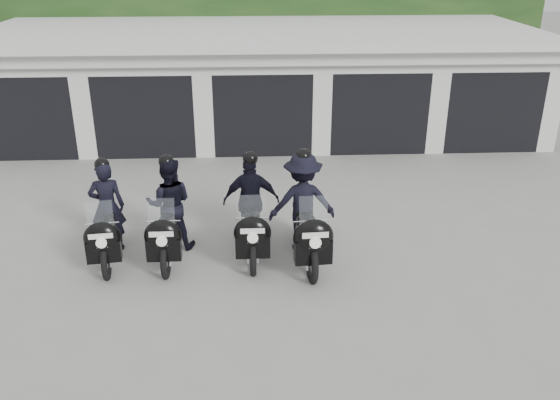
{
  "coord_description": "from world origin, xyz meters",
  "views": [
    {
      "loc": [
        -0.32,
        -9.67,
        5.32
      ],
      "look_at": [
        0.17,
        0.07,
        1.05
      ],
      "focal_mm": 38.0,
      "sensor_mm": 36.0,
      "label": 1
    }
  ],
  "objects_px": {
    "police_bike_c": "(251,209)",
    "police_bike_d": "(304,211)",
    "police_bike_b": "(169,212)",
    "police_bike_a": "(107,220)"
  },
  "relations": [
    {
      "from": "police_bike_b",
      "to": "police_bike_a",
      "type": "bearing_deg",
      "value": -174.34
    },
    {
      "from": "police_bike_a",
      "to": "police_bike_c",
      "type": "relative_size",
      "value": 0.97
    },
    {
      "from": "police_bike_c",
      "to": "police_bike_d",
      "type": "xyz_separation_m",
      "value": [
        0.94,
        -0.24,
        0.06
      ]
    },
    {
      "from": "police_bike_a",
      "to": "police_bike_d",
      "type": "distance_m",
      "value": 3.55
    },
    {
      "from": "police_bike_a",
      "to": "police_bike_b",
      "type": "relative_size",
      "value": 0.98
    },
    {
      "from": "police_bike_b",
      "to": "police_bike_c",
      "type": "relative_size",
      "value": 0.99
    },
    {
      "from": "police_bike_c",
      "to": "police_bike_d",
      "type": "relative_size",
      "value": 0.94
    },
    {
      "from": "police_bike_b",
      "to": "police_bike_c",
      "type": "height_order",
      "value": "police_bike_c"
    },
    {
      "from": "police_bike_c",
      "to": "police_bike_d",
      "type": "bearing_deg",
      "value": -14.69
    },
    {
      "from": "police_bike_a",
      "to": "police_bike_c",
      "type": "distance_m",
      "value": 2.61
    }
  ]
}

